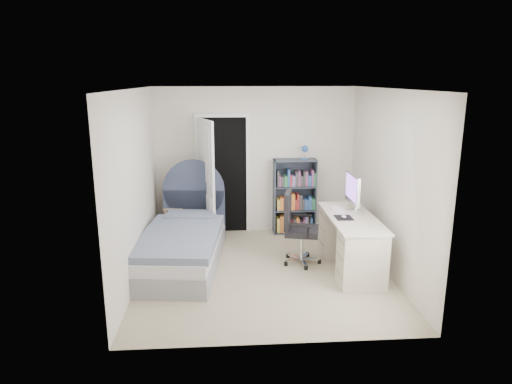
{
  "coord_description": "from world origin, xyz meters",
  "views": [
    {
      "loc": [
        -0.52,
        -5.9,
        2.63
      ],
      "look_at": [
        -0.09,
        0.26,
        1.08
      ],
      "focal_mm": 32.0,
      "sensor_mm": 36.0,
      "label": 1
    }
  ],
  "objects": [
    {
      "name": "bookcase",
      "position": [
        0.68,
        1.64,
        0.59
      ],
      "size": [
        0.72,
        0.31,
        1.54
      ],
      "color": "#3A424F",
      "rests_on": "ground"
    },
    {
      "name": "floor_lamp",
      "position": [
        -1.06,
        1.56,
        0.53
      ],
      "size": [
        0.19,
        0.19,
        1.3
      ],
      "color": "silver",
      "rests_on": "ground"
    },
    {
      "name": "bed",
      "position": [
        -1.14,
        0.38,
        0.31
      ],
      "size": [
        1.26,
        2.3,
        1.36
      ],
      "color": "gray",
      "rests_on": "ground"
    },
    {
      "name": "door",
      "position": [
        -0.73,
        1.53,
        1.03
      ],
      "size": [
        0.92,
        0.79,
        2.06
      ],
      "color": "black",
      "rests_on": "ground"
    },
    {
      "name": "nightstand",
      "position": [
        -1.33,
        1.58,
        0.42
      ],
      "size": [
        0.44,
        0.44,
        0.64
      ],
      "color": "#DCB087",
      "rests_on": "ground"
    },
    {
      "name": "office_chair",
      "position": [
        0.5,
        0.3,
        0.59
      ],
      "size": [
        0.58,
        0.6,
        1.07
      ],
      "color": "silver",
      "rests_on": "ground"
    },
    {
      "name": "desk",
      "position": [
        1.23,
        0.04,
        0.42
      ],
      "size": [
        0.63,
        1.58,
        1.3
      ],
      "color": "beige",
      "rests_on": "ground"
    },
    {
      "name": "room_shell",
      "position": [
        0.0,
        0.0,
        1.25
      ],
      "size": [
        3.5,
        3.7,
        2.6
      ],
      "color": "gray",
      "rests_on": "ground"
    }
  ]
}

